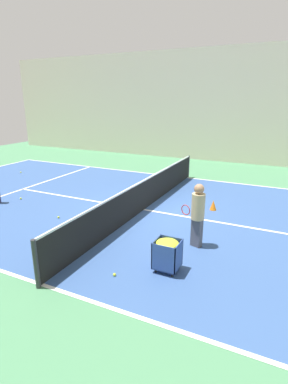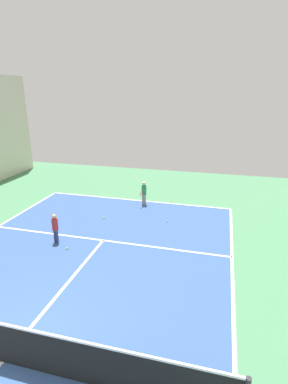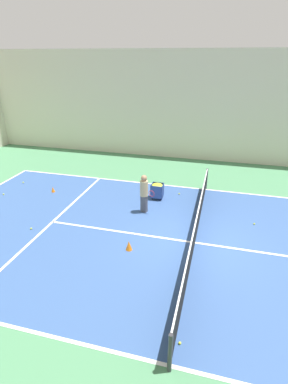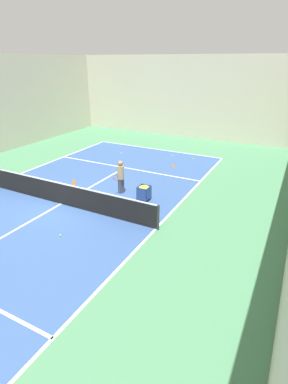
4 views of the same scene
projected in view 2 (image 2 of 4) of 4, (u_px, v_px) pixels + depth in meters
name	position (u px, v px, depth m)	size (l,w,h in m)	color
ground_plane	(2.00, 362.00, 6.57)	(34.69, 34.69, 0.00)	#477F56
court_playing_area	(2.00, 362.00, 6.57)	(9.87, 21.11, 0.00)	#335189
line_baseline_near	(136.00, 200.00, 16.23)	(9.87, 0.10, 0.00)	white
line_service_near	(103.00, 240.00, 11.88)	(9.87, 0.10, 0.00)	white
line_centre_service	(2.00, 361.00, 6.56)	(0.10, 11.61, 0.00)	white
player_near_baseline	(144.00, 192.00, 15.41)	(0.31, 0.60, 1.25)	gray
child_midcourt	(55.00, 226.00, 11.55)	(0.27, 0.27, 1.18)	#2D3351
tennis_ball_2	(171.00, 201.00, 16.02)	(0.07, 0.07, 0.07)	yellow
tennis_ball_6	(167.00, 221.00, 13.57)	(0.07, 0.07, 0.07)	yellow
tennis_ball_8	(80.00, 196.00, 16.83)	(0.07, 0.07, 0.07)	yellow
tennis_ball_9	(171.00, 200.00, 16.13)	(0.07, 0.07, 0.07)	yellow
tennis_ball_10	(104.00, 218.00, 13.93)	(0.07, 0.07, 0.07)	yellow
tennis_ball_11	(67.00, 248.00, 11.21)	(0.07, 0.07, 0.07)	yellow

